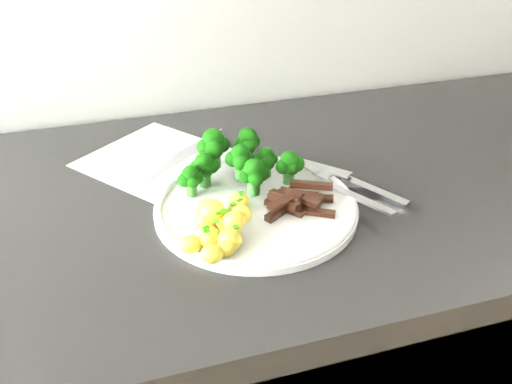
# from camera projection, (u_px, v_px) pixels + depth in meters

# --- Properties ---
(recipe_paper) EXTENTS (0.32, 0.33, 0.00)m
(recipe_paper) POSITION_uv_depth(u_px,v_px,m) (174.00, 165.00, 0.86)
(recipe_paper) COLOR silver
(recipe_paper) RESTS_ON counter
(plate) EXTENTS (0.28, 0.28, 0.02)m
(plate) POSITION_uv_depth(u_px,v_px,m) (256.00, 206.00, 0.76)
(plate) COLOR white
(plate) RESTS_ON counter
(broccoli) EXTENTS (0.18, 0.12, 0.07)m
(broccoli) POSITION_uv_depth(u_px,v_px,m) (238.00, 159.00, 0.79)
(broccoli) COLOR #286020
(broccoli) RESTS_ON plate
(potatoes) EXTENTS (0.11, 0.12, 0.04)m
(potatoes) POSITION_uv_depth(u_px,v_px,m) (218.00, 223.00, 0.69)
(potatoes) COLOR #E5D252
(potatoes) RESTS_ON plate
(beef_strips) EXTENTS (0.11, 0.08, 0.02)m
(beef_strips) POSITION_uv_depth(u_px,v_px,m) (297.00, 200.00, 0.75)
(beef_strips) COLOR black
(beef_strips) RESTS_ON plate
(fork) EXTENTS (0.08, 0.17, 0.02)m
(fork) POSITION_uv_depth(u_px,v_px,m) (347.00, 190.00, 0.77)
(fork) COLOR silver
(fork) RESTS_ON plate
(knife) EXTENTS (0.14, 0.18, 0.02)m
(knife) POSITION_uv_depth(u_px,v_px,m) (357.00, 184.00, 0.80)
(knife) COLOR silver
(knife) RESTS_ON plate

